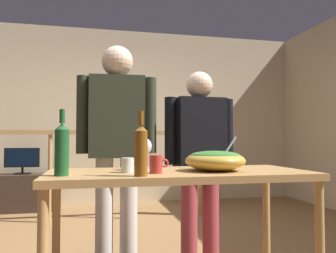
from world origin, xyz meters
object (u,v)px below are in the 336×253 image
object	(u,v)px
stair_railing	(103,159)
mug_red	(156,164)
wine_bottle_green	(62,148)
tv_console	(22,192)
serving_table	(179,185)
salad_bowl	(215,160)
mug_white	(128,165)
person_standing_right	(200,152)
person_standing_left	(117,137)
wine_bottle_amber	(141,149)
wine_glass	(144,148)
framed_picture	(136,98)
flat_screen_tv	(22,159)

from	to	relation	value
stair_railing	mug_red	bearing A→B (deg)	-84.74
wine_bottle_green	mug_red	size ratio (longest dim) A/B	3.17
tv_console	serving_table	size ratio (longest dim) A/B	0.59
serving_table	salad_bowl	xyz separation A→B (m)	(0.21, -0.04, 0.15)
mug_white	person_standing_right	xyz separation A→B (m)	(0.63, 0.65, 0.05)
mug_red	person_standing_left	size ratio (longest dim) A/B	0.06
wine_bottle_amber	wine_bottle_green	distance (m)	0.41
mug_white	mug_red	xyz separation A→B (m)	(0.15, -0.08, 0.01)
serving_table	wine_glass	xyz separation A→B (m)	(-0.19, 0.09, 0.22)
wine_glass	person_standing_right	xyz separation A→B (m)	(0.52, 0.53, -0.05)
wine_glass	wine_bottle_green	bearing A→B (deg)	-154.06
tv_console	wine_glass	xyz separation A→B (m)	(1.26, -3.03, 0.68)
salad_bowl	person_standing_left	xyz separation A→B (m)	(-0.53, 0.66, 0.14)
stair_railing	serving_table	world-z (taller)	stair_railing
wine_glass	person_standing_left	world-z (taller)	person_standing_left
framed_picture	salad_bowl	size ratio (longest dim) A/B	1.65
framed_picture	serving_table	size ratio (longest dim) A/B	0.39
flat_screen_tv	wine_bottle_green	size ratio (longest dim) A/B	1.35
tv_console	wine_bottle_amber	size ratio (longest dim) A/B	2.74
mug_red	person_standing_right	world-z (taller)	person_standing_right
person_standing_left	mug_white	bearing A→B (deg)	94.91
stair_railing	wine_glass	size ratio (longest dim) A/B	20.11
tv_console	person_standing_left	xyz separation A→B (m)	(1.13, -2.50, 0.75)
person_standing_right	tv_console	bearing A→B (deg)	-57.85
serving_table	mug_white	distance (m)	0.33
mug_red	mug_white	bearing A→B (deg)	151.91
stair_railing	person_standing_right	distance (m)	1.86
serving_table	person_standing_left	bearing A→B (deg)	117.80
serving_table	flat_screen_tv	bearing A→B (deg)	115.28
framed_picture	mug_red	bearing A→B (deg)	-95.27
stair_railing	framed_picture	bearing A→B (deg)	62.94
framed_picture	person_standing_right	size ratio (longest dim) A/B	0.39
mug_white	wine_glass	bearing A→B (deg)	48.11
framed_picture	wine_glass	bearing A→B (deg)	-96.19
serving_table	mug_red	size ratio (longest dim) A/B	14.16
framed_picture	tv_console	world-z (taller)	framed_picture
tv_console	person_standing_right	size ratio (longest dim) A/B	0.59
wine_bottle_amber	salad_bowl	bearing A→B (deg)	23.10
mug_white	person_standing_left	size ratio (longest dim) A/B	0.06
stair_railing	flat_screen_tv	distance (m)	1.31
mug_white	person_standing_right	distance (m)	0.91
tv_console	flat_screen_tv	distance (m)	0.47
salad_bowl	person_standing_right	world-z (taller)	person_standing_right
flat_screen_tv	mug_red	xyz separation A→B (m)	(1.30, -3.20, 0.13)
tv_console	person_standing_right	world-z (taller)	person_standing_right
person_standing_right	person_standing_left	bearing A→B (deg)	-3.30
serving_table	wine_bottle_green	distance (m)	0.70
stair_railing	person_standing_left	distance (m)	1.74
wine_bottle_green	wine_glass	bearing A→B (deg)	25.94
flat_screen_tv	mug_white	distance (m)	3.33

